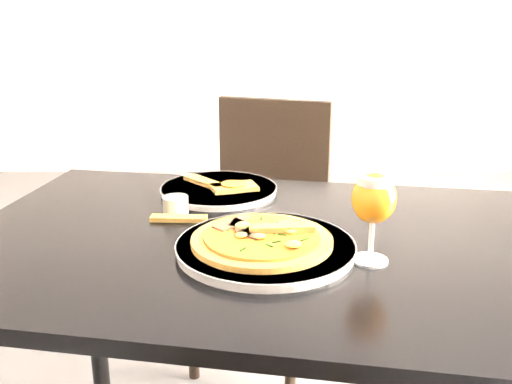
{
  "coord_description": "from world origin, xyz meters",
  "views": [
    {
      "loc": [
        -0.27,
        -1.14,
        1.19
      ],
      "look_at": [
        -0.27,
        -0.04,
        0.83
      ],
      "focal_mm": 40.0,
      "sensor_mm": 36.0,
      "label": 1
    }
  ],
  "objects_px": {
    "beer_glass": "(374,199)",
    "chair_far": "(263,223)",
    "dining_table": "(256,277)",
    "pizza": "(262,239)"
  },
  "relations": [
    {
      "from": "pizza",
      "to": "beer_glass",
      "type": "bearing_deg",
      "value": -12.2
    },
    {
      "from": "chair_far",
      "to": "pizza",
      "type": "bearing_deg",
      "value": -72.5
    },
    {
      "from": "chair_far",
      "to": "pizza",
      "type": "relative_size",
      "value": 3.37
    },
    {
      "from": "dining_table",
      "to": "chair_far",
      "type": "distance_m",
      "value": 0.76
    },
    {
      "from": "beer_glass",
      "to": "pizza",
      "type": "bearing_deg",
      "value": 167.8
    },
    {
      "from": "chair_far",
      "to": "pizza",
      "type": "distance_m",
      "value": 0.87
    },
    {
      "from": "dining_table",
      "to": "pizza",
      "type": "relative_size",
      "value": 4.98
    },
    {
      "from": "beer_glass",
      "to": "dining_table",
      "type": "bearing_deg",
      "value": 150.63
    },
    {
      "from": "pizza",
      "to": "beer_glass",
      "type": "distance_m",
      "value": 0.22
    },
    {
      "from": "beer_glass",
      "to": "chair_far",
      "type": "bearing_deg",
      "value": 101.85
    }
  ]
}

